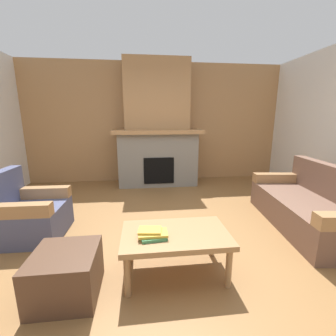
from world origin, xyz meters
TOP-DOWN VIEW (x-y plane):
  - ground at (0.00, 0.00)m, footprint 9.00×9.00m
  - wall_back_wood_panel at (0.00, 3.00)m, footprint 6.00×0.12m
  - fireplace at (0.00, 2.62)m, footprint 1.90×0.82m
  - couch at (1.93, 0.25)m, footprint 1.05×1.89m
  - armchair at (-1.80, 0.43)m, footprint 0.77×0.77m
  - coffee_table at (-0.05, -0.48)m, footprint 1.00×0.60m
  - ottoman at (-1.01, -0.65)m, footprint 0.52×0.52m
  - book_stack_near_edge at (-0.27, -0.54)m, footprint 0.27×0.21m

SIDE VIEW (x-z plane):
  - ground at x=0.00m, z-range 0.00..0.00m
  - ottoman at x=-1.01m, z-range 0.00..0.40m
  - couch at x=1.93m, z-range -0.14..0.71m
  - armchair at x=-1.80m, z-range -0.13..0.72m
  - coffee_table at x=-0.05m, z-range 0.16..0.59m
  - book_stack_near_edge at x=-0.27m, z-range 0.43..0.50m
  - fireplace at x=0.00m, z-range -0.19..2.51m
  - wall_back_wood_panel at x=0.00m, z-range 0.00..2.70m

